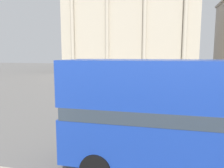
{
  "coord_description": "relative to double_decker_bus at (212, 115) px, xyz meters",
  "views": [
    {
      "loc": [
        -0.97,
        -2.1,
        4.4
      ],
      "look_at": [
        -5.09,
        15.42,
        1.97
      ],
      "focal_mm": 35.0,
      "sensor_mm": 36.0,
      "label": 1
    }
  ],
  "objects": [
    {
      "name": "traffic_light_near",
      "position": [
        -1.65,
        3.44,
        0.03
      ],
      "size": [
        0.42,
        0.24,
        3.64
      ],
      "color": "black",
      "rests_on": "ground_plane"
    },
    {
      "name": "plaza_building_left",
      "position": [
        -9.93,
        48.1,
        8.23
      ],
      "size": [
        31.47,
        16.53,
        21.17
      ],
      "color": "#A39984",
      "rests_on": "ground_plane"
    },
    {
      "name": "double_decker_bus",
      "position": [
        0.0,
        0.0,
        0.0
      ],
      "size": [
        10.43,
        2.68,
        4.22
      ],
      "rotation": [
        0.0,
        0.0,
        -0.05
      ],
      "color": "black",
      "rests_on": "ground_plane"
    },
    {
      "name": "car_white",
      "position": [
        1.01,
        13.92,
        -1.66
      ],
      "size": [
        4.2,
        1.93,
        1.35
      ],
      "rotation": [
        0.0,
        0.0,
        3.17
      ],
      "color": "black",
      "rests_on": "ground_plane"
    },
    {
      "name": "pedestrian_yellow",
      "position": [
        -0.3,
        6.5,
        -1.35
      ],
      "size": [
        0.32,
        0.32,
        1.74
      ],
      "rotation": [
        0.0,
        0.0,
        3.61
      ],
      "color": "#282B33",
      "rests_on": "ground_plane"
    },
    {
      "name": "car_maroon",
      "position": [
        1.9,
        22.2,
        -1.66
      ],
      "size": [
        4.2,
        1.93,
        1.35
      ],
      "rotation": [
        0.0,
        0.0,
        1.02
      ],
      "color": "black",
      "rests_on": "ground_plane"
    }
  ]
}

